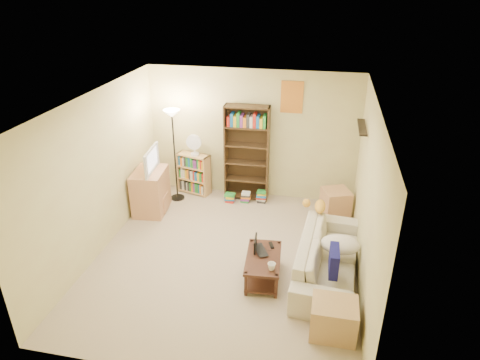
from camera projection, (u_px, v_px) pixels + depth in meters
The scene contains 19 objects.
room at pixel (225, 163), 6.01m from camera, with size 4.50×4.54×2.52m.
sofa at pixel (328, 257), 6.21m from camera, with size 0.97×2.14×0.61m, color #BDB89D.
navy_pillow at pixel (334, 261), 5.68m from camera, with size 0.40×0.12×0.36m, color #131354.
cream_blanket at pixel (340, 245), 6.12m from camera, with size 0.56×0.40×0.24m, color beige.
tabby_cat at pixel (318, 206), 6.80m from camera, with size 0.48×0.20×0.17m.
coffee_table at pixel (263, 265), 6.14m from camera, with size 0.55×0.91×0.39m.
laptop at pixel (264, 250), 6.21m from camera, with size 0.36×0.42×0.03m, color black.
laptop_screen at pixel (255, 243), 6.18m from camera, with size 0.01×0.29×0.19m, color white.
mug at pixel (272, 267), 5.79m from camera, with size 0.13×0.13×0.10m, color white.
tv_remote at pixel (271, 245), 6.33m from camera, with size 0.05×0.16×0.02m, color black.
tv_stand at pixel (151, 191), 7.88m from camera, with size 0.54×0.76×0.81m, color tan.
television at pixel (147, 160), 7.61m from camera, with size 0.17×0.77×0.44m, color black.
tall_bookshelf at pixel (247, 151), 8.11m from camera, with size 0.85×0.30×1.87m.
short_bookshelf at pixel (194, 174), 8.55m from camera, with size 0.69×0.42×0.83m.
desk_fan at pixel (194, 144), 8.22m from camera, with size 0.30×0.17×0.43m.
floor_lamp at pixel (173, 129), 7.86m from camera, with size 0.31×0.31×1.81m.
side_table at pixel (335, 203), 7.77m from camera, with size 0.45×0.45×0.52m, color tan.
end_cabinet at pixel (334, 319), 5.21m from camera, with size 0.55×0.46×0.46m, color tan.
book_stacks at pixel (248, 197), 8.32m from camera, with size 0.80×0.27×0.24m.
Camera 1 is at (1.32, -5.36, 4.02)m, focal length 32.00 mm.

